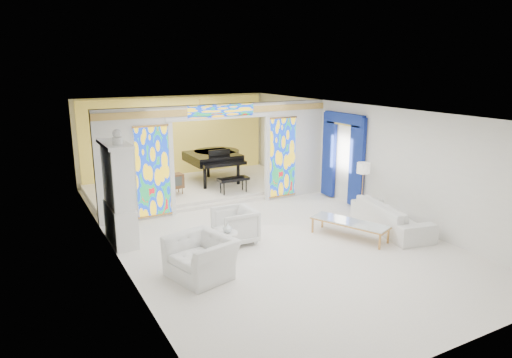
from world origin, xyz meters
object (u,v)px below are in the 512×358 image
grand_piano (215,157)px  tv_console (174,181)px  sofa (391,216)px  china_cabinet (119,194)px  armchair_left (201,257)px  coffee_table (350,223)px  armchair_right (235,226)px

grand_piano → tv_console: bearing=-150.8°
sofa → grand_piano: (-2.12, 6.19, 0.64)m
china_cabinet → sofa: 6.69m
tv_console → grand_piano: bearing=21.7°
armchair_left → sofa: armchair_left is taller
grand_piano → armchair_left: bearing=-115.8°
armchair_left → coffee_table: size_ratio=0.63×
tv_console → china_cabinet: bearing=-136.7°
coffee_table → tv_console: tv_console is taller
armchair_left → coffee_table: (3.91, 0.22, -0.01)m
sofa → grand_piano: 6.57m
china_cabinet → armchair_left: 2.88m
china_cabinet → grand_piano: china_cabinet is taller
china_cabinet → grand_piano: 5.51m
sofa → coffee_table: size_ratio=1.25×
coffee_table → grand_piano: 6.20m
coffee_table → grand_piano: (-0.84, 6.12, 0.61)m
china_cabinet → grand_piano: size_ratio=0.91×
armchair_right → grand_piano: bearing=163.0°
tv_console → sofa: bearing=-60.1°
armchair_right → coffee_table: bearing=69.2°
armchair_left → armchair_right: (1.36, 1.28, 0.02)m
china_cabinet → armchair_left: china_cabinet is taller
armchair_left → grand_piano: 7.07m
armchair_right → sofa: 4.00m
china_cabinet → grand_piano: bearing=42.7°
armchair_right → coffee_table: 2.76m
coffee_table → tv_console: bearing=117.7°
coffee_table → sofa: bearing=-3.2°
armchair_right → sofa: bearing=75.3°
grand_piano → tv_console: (-1.83, -1.02, -0.40)m
armchair_right → coffee_table: (2.55, -1.06, -0.03)m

